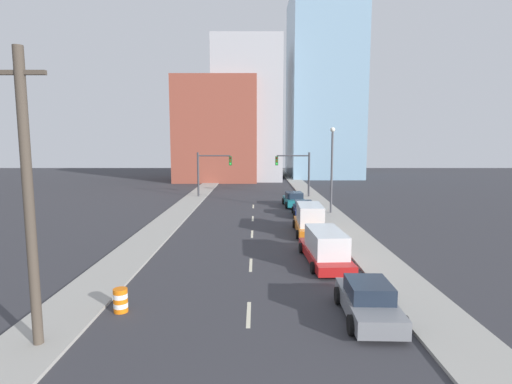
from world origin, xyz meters
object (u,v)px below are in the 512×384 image
Objects in this scene: street_lamp at (330,164)px; traffic_barrel at (118,301)px; utility_pole_left_near at (26,199)px; sedan_navy at (302,209)px; sedan_gray at (366,301)px; box_truck_red at (323,247)px; traffic_signal_right at (297,168)px; box_truck_orange at (308,220)px; sedan_teal at (292,200)px; traffic_signal_left at (207,168)px.

traffic_barrel is at bearing -119.55° from street_lamp.
sedan_navy is (11.54, 23.77, -4.29)m from utility_pole_left_near.
sedan_gray is 7.08m from box_truck_red.
utility_pole_left_near is (-12.37, -36.31, 1.33)m from traffic_signal_right.
sedan_navy is at bearing 65.09° from traffic_barrel.
street_lamp is (1.86, -11.60, 1.12)m from traffic_signal_right.
utility_pole_left_near is at bearing -108.82° from traffic_signal_right.
utility_pole_left_near is 14.95m from box_truck_red.
box_truck_orange is at bearing 86.54° from box_truck_red.
utility_pole_left_near reaches higher than sedan_navy.
traffic_signal_right is 7.69m from sedan_teal.
traffic_signal_left is 33.71m from traffic_barrel.
utility_pole_left_near reaches higher than traffic_barrel.
traffic_barrel is (1.78, 2.75, -4.45)m from utility_pole_left_near.
sedan_teal is (9.41, 26.54, 0.21)m from traffic_barrel.
sedan_gray is 21.58m from sedan_navy.
sedan_gray is at bearing -87.06° from box_truck_orange.
box_truck_red reaches higher than sedan_gray.
traffic_signal_left is 22.23m from box_truck_orange.
traffic_barrel is 16.64m from box_truck_orange.
traffic_barrel is 0.20× the size of sedan_teal.
utility_pole_left_near is at bearing -122.94° from traffic_barrel.
box_truck_red is 20.05m from sedan_teal.
street_lamp is at bearing -42.01° from traffic_signal_left.
sedan_navy is at bearing 85.24° from box_truck_red.
box_truck_orange reaches higher than sedan_navy.
sedan_gray reaches higher than sedan_navy.
sedan_navy is (0.42, 7.25, -0.39)m from box_truck_orange.
traffic_signal_right is 1.24× the size of sedan_gray.
box_truck_red is (-3.20, -15.47, -3.81)m from street_lamp.
utility_pole_left_near reaches higher than sedan_teal.
box_truck_red is at bearing -101.70° from street_lamp.
box_truck_orange is at bearing -90.90° from sedan_navy.
utility_pole_left_near reaches higher than traffic_signal_right.
sedan_teal is (-0.35, 5.53, 0.05)m from sedan_navy.
traffic_barrel is at bearing 178.28° from sedan_gray.
street_lamp is 6.82m from sedan_teal.
traffic_signal_left reaches higher than box_truck_orange.
utility_pole_left_near is at bearing -113.51° from sedan_navy.
traffic_signal_right is at bearing 0.00° from traffic_signal_left.
utility_pole_left_near is 1.63× the size of box_truck_orange.
sedan_gray is (10.11, -34.13, -2.92)m from traffic_signal_left.
street_lamp is at bearing -59.31° from sedan_teal.
traffic_signal_left is 28.87m from box_truck_red.
traffic_signal_right is 5.80× the size of traffic_barrel.
street_lamp reaches higher than box_truck_red.
traffic_signal_right is 0.57× the size of utility_pole_left_near.
sedan_gray is at bearing -92.36° from sedan_teal.
sedan_navy is at bearing -89.31° from sedan_teal.
sedan_gray is 0.75× the size of box_truck_orange.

